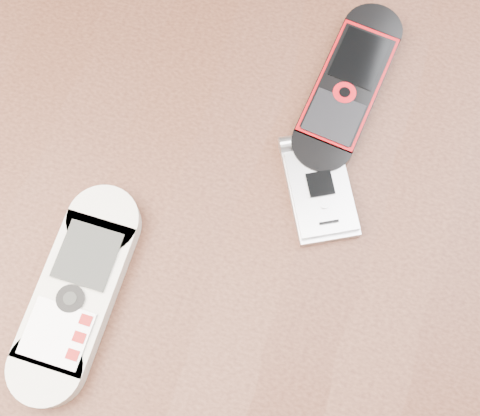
# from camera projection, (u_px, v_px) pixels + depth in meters

# --- Properties ---
(ground) EXTENTS (4.00, 4.00, 0.00)m
(ground) POSITION_uv_depth(u_px,v_px,m) (237.00, 334.00, 1.24)
(ground) COLOR #472B19
(ground) RESTS_ON ground
(table) EXTENTS (1.20, 0.80, 0.75)m
(table) POSITION_uv_depth(u_px,v_px,m) (235.00, 244.00, 0.63)
(table) COLOR black
(table) RESTS_ON ground
(nokia_white) EXTENTS (0.06, 0.17, 0.02)m
(nokia_white) POSITION_uv_depth(u_px,v_px,m) (76.00, 293.00, 0.50)
(nokia_white) COLOR silver
(nokia_white) RESTS_ON table
(nokia_black_red) EXTENTS (0.07, 0.17, 0.02)m
(nokia_black_red) POSITION_uv_depth(u_px,v_px,m) (347.00, 87.00, 0.55)
(nokia_black_red) COLOR black
(nokia_black_red) RESTS_ON table
(motorola_razr) EXTENTS (0.09, 0.11, 0.01)m
(motorola_razr) POSITION_uv_depth(u_px,v_px,m) (320.00, 190.00, 0.52)
(motorola_razr) COLOR silver
(motorola_razr) RESTS_ON table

